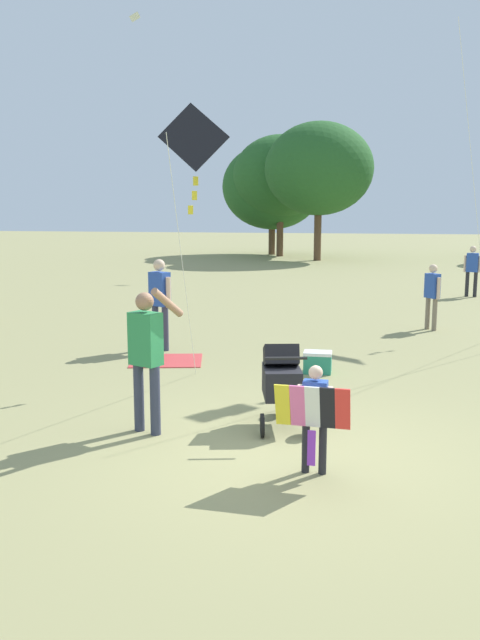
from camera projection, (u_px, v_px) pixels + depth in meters
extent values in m
plane|color=#938E5B|center=(289.00, 451.00, 7.40)|extent=(120.00, 120.00, 0.00)
cylinder|color=brown|center=(272.00, 241.00, 37.15)|extent=(0.36, 0.36, 1.52)
ellipsoid|color=#235623|center=(272.00, 187.00, 36.65)|extent=(5.49, 4.94, 4.66)
cylinder|color=brown|center=(280.00, 236.00, 35.87)|extent=(0.36, 0.36, 2.19)
ellipsoid|color=#235623|center=(280.00, 176.00, 35.34)|extent=(5.06, 4.55, 4.30)
cylinder|color=brown|center=(318.00, 237.00, 33.04)|extent=(0.36, 0.36, 2.34)
ellipsoid|color=#235623|center=(319.00, 169.00, 32.49)|extent=(5.28, 4.75, 4.49)
cylinder|color=#232328|center=(323.00, 448.00, 6.73)|extent=(0.08, 0.08, 0.55)
cylinder|color=#232328|center=(306.00, 446.00, 6.77)|extent=(0.08, 0.08, 0.55)
cube|color=#284CA8|center=(315.00, 401.00, 6.67)|extent=(0.25, 0.17, 0.41)
cylinder|color=beige|center=(330.00, 405.00, 6.64)|extent=(0.06, 0.06, 0.37)
cylinder|color=beige|center=(300.00, 403.00, 6.71)|extent=(0.06, 0.06, 0.37)
sphere|color=beige|center=(316.00, 372.00, 6.62)|extent=(0.14, 0.14, 0.14)
cube|color=red|center=(343.00, 409.00, 6.43)|extent=(0.16, 0.17, 0.44)
cube|color=black|center=(328.00, 408.00, 6.46)|extent=(0.16, 0.17, 0.44)
cube|color=white|center=(312.00, 407.00, 6.50)|extent=(0.16, 0.17, 0.44)
cube|color=pink|center=(298.00, 406.00, 6.53)|extent=(0.16, 0.17, 0.44)
cube|color=yellow|center=(283.00, 405.00, 6.57)|extent=(0.16, 0.17, 0.44)
cube|color=purple|center=(311.00, 448.00, 6.55)|extent=(0.08, 0.02, 0.36)
cylinder|color=#33384C|center=(139.00, 397.00, 8.01)|extent=(0.12, 0.12, 0.83)
cylinder|color=#33384C|center=(155.00, 401.00, 7.87)|extent=(0.12, 0.12, 0.83)
cube|color=#2D8C4C|center=(145.00, 339.00, 7.82)|extent=(0.42, 0.35, 0.62)
cylinder|color=#A37556|center=(131.00, 340.00, 7.95)|extent=(0.09, 0.09, 0.55)
cylinder|color=#A37556|center=(167.00, 303.00, 7.73)|extent=(0.29, 0.50, 0.39)
sphere|color=#A37556|center=(145.00, 301.00, 7.75)|extent=(0.21, 0.21, 0.21)
cylinder|color=black|center=(278.00, 405.00, 8.63)|extent=(0.10, 0.28, 0.28)
cylinder|color=black|center=(262.00, 425.00, 7.83)|extent=(0.10, 0.28, 0.28)
cylinder|color=black|center=(307.00, 425.00, 7.85)|extent=(0.10, 0.28, 0.28)
cube|color=black|center=(282.00, 382.00, 8.14)|extent=(0.57, 0.72, 0.36)
cube|color=black|center=(281.00, 355.00, 8.22)|extent=(0.50, 0.49, 0.35)
cylinder|color=black|center=(286.00, 358.00, 7.62)|extent=(0.48, 0.14, 0.04)
cube|color=black|center=(193.00, 137.00, 10.19)|extent=(1.16, 0.44, 1.07)
cube|color=yellow|center=(196.00, 181.00, 10.33)|extent=(0.08, 0.04, 0.14)
cube|color=yellow|center=(194.00, 195.00, 10.35)|extent=(0.08, 0.05, 0.14)
cube|color=yellow|center=(191.00, 210.00, 10.34)|extent=(0.09, 0.07, 0.14)
cylinder|color=silver|center=(184.00, 274.00, 9.17)|extent=(0.38, 2.73, 3.49)
cylinder|color=silver|center=(476.00, 204.00, 11.11)|extent=(1.11, 1.99, 5.41)
cube|color=white|center=(135.00, 17.00, 33.56)|extent=(0.47, 0.44, 0.44)
cylinder|color=#7F705B|center=(435.00, 315.00, 14.48)|extent=(0.10, 0.10, 0.70)
cylinder|color=#7F705B|center=(428.00, 313.00, 14.67)|extent=(0.10, 0.10, 0.70)
cube|color=#284CA8|center=(432.00, 286.00, 14.47)|extent=(0.33, 0.36, 0.53)
cylinder|color=beige|center=(439.00, 288.00, 14.31)|extent=(0.08, 0.08, 0.47)
cylinder|color=beige|center=(426.00, 287.00, 14.65)|extent=(0.08, 0.08, 0.47)
sphere|color=beige|center=(433.00, 269.00, 14.41)|extent=(0.18, 0.18, 0.18)
cylinder|color=#33384C|center=(165.00, 329.00, 12.46)|extent=(0.12, 0.12, 0.84)
cylinder|color=#33384C|center=(156.00, 327.00, 12.63)|extent=(0.12, 0.12, 0.84)
cube|color=#284CA8|center=(160.00, 289.00, 12.42)|extent=(0.43, 0.38, 0.63)
cylinder|color=beige|center=(168.00, 292.00, 12.29)|extent=(0.09, 0.09, 0.56)
cylinder|color=beige|center=(151.00, 290.00, 12.57)|extent=(0.09, 0.09, 0.56)
sphere|color=beige|center=(159.00, 265.00, 12.35)|extent=(0.22, 0.22, 0.22)
cylinder|color=#232328|center=(475.00, 285.00, 19.84)|extent=(0.11, 0.11, 0.74)
cylinder|color=#232328|center=(467.00, 284.00, 19.94)|extent=(0.11, 0.11, 0.74)
cube|color=#284CA8|center=(472.00, 263.00, 19.78)|extent=(0.36, 0.27, 0.56)
cylinder|color=beige|center=(480.00, 264.00, 19.70)|extent=(0.08, 0.08, 0.49)
cylinder|color=beige|center=(465.00, 264.00, 19.87)|extent=(0.08, 0.08, 0.49)
sphere|color=beige|center=(473.00, 249.00, 19.71)|extent=(0.19, 0.19, 0.19)
cube|color=#CC3D3D|center=(167.00, 361.00, 11.69)|extent=(1.40, 1.26, 0.02)
cube|color=#288466|center=(318.00, 364.00, 10.85)|extent=(0.44, 0.32, 0.30)
cube|color=white|center=(318.00, 353.00, 10.82)|extent=(0.45, 0.33, 0.05)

